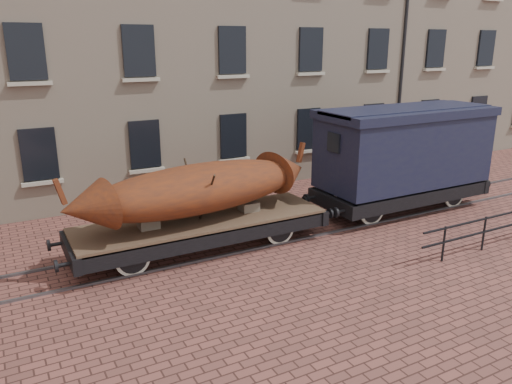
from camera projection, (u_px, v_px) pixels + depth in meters
name	position (u px, v px, depth m)	size (l,w,h in m)	color
ground	(275.00, 235.00, 15.34)	(90.00, 90.00, 0.00)	brown
warehouse_cream	(224.00, 13.00, 23.10)	(40.00, 10.19, 14.00)	beige
rail_track	(275.00, 234.00, 15.33)	(30.00, 1.52, 0.06)	#59595E
flatcar_wagon	(201.00, 225.00, 14.02)	(7.97, 2.16, 1.20)	#483624
iron_boat	(199.00, 188.00, 13.70)	(7.53, 2.91, 1.77)	maroon
goods_van	(405.00, 147.00, 17.00)	(6.95, 2.53, 3.60)	black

